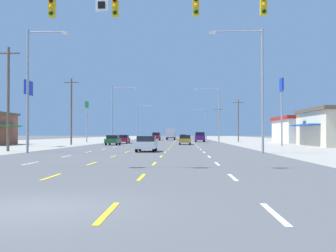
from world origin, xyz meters
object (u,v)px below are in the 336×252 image
streetlight_left_row_0 (31,83)px  sedan_far_left_midfar (123,139)px  sedan_center_turn_nearest (146,144)px  sedan_inner_right_mid (185,140)px  streetlight_right_row_0 (257,81)px  streetlight_right_row_1 (216,110)px  suv_inner_left_farther (156,136)px  pole_sign_right_row_1 (282,96)px  streetlight_left_row_1 (115,110)px  sedan_far_left_near (113,140)px  sedan_inner_right_farthest (184,137)px  pole_sign_left_row_2 (87,112)px  streetlight_right_row_2 (204,121)px  box_truck_center_turn_distant_a (171,133)px  pole_sign_left_row_1 (28,95)px  streetlight_left_row_2 (139,119)px  suv_far_right_far (200,137)px

streetlight_left_row_0 → sedan_far_left_midfar: bearing=85.4°
sedan_center_turn_nearest → sedan_inner_right_mid: same height
streetlight_left_row_0 → streetlight_right_row_0: size_ratio=1.01×
streetlight_right_row_1 → suv_inner_left_farther: bearing=116.1°
pole_sign_right_row_1 → suv_inner_left_farther: bearing=112.7°
streetlight_left_row_1 → sedan_far_left_near: bearing=-81.7°
streetlight_right_row_1 → pole_sign_right_row_1: bearing=-71.7°
suv_inner_left_farther → pole_sign_right_row_1: bearing=-67.3°
pole_sign_right_row_1 → streetlight_right_row_1: (-7.28, 21.97, -0.81)m
sedan_center_turn_nearest → sedan_inner_right_farthest: (3.56, 72.70, 0.00)m
sedan_inner_right_farthest → streetlight_left_row_1: streetlight_left_row_1 is taller
pole_sign_right_row_1 → streetlight_left_row_0: size_ratio=0.86×
sedan_center_turn_nearest → streetlight_right_row_0: streetlight_right_row_0 is taller
sedan_inner_right_mid → streetlight_right_row_1: bearing=69.2°
sedan_far_left_midfar → streetlight_right_row_1: size_ratio=0.43×
suv_inner_left_farther → pole_sign_left_row_2: (-12.02, -24.97, 4.96)m
suv_inner_left_farther → streetlight_right_row_2: 22.86m
box_truck_center_turn_distant_a → streetlight_right_row_2: (9.46, 10.03, 3.50)m
pole_sign_left_row_1 → streetlight_left_row_2: (7.09, 71.40, -0.82)m
sedan_far_left_midfar → streetlight_left_row_0: 37.37m
suv_inner_left_farther → streetlight_right_row_0: bearing=-79.7°
sedan_inner_right_mid → suv_far_right_far: 22.13m
sedan_far_left_near → sedan_far_left_midfar: 10.39m
sedan_center_turn_nearest → streetlight_left_row_0: bearing=-162.1°
suv_inner_left_farther → streetlight_right_row_1: size_ratio=0.47×
sedan_inner_right_mid → sedan_far_left_midfar: same height
suv_inner_left_farther → streetlight_right_row_0: 72.82m
sedan_far_left_near → streetlight_right_row_0: bearing=-57.8°
streetlight_left_row_1 → streetlight_left_row_2: (0.01, 44.92, -0.30)m
streetlight_right_row_0 → pole_sign_left_row_2: bearing=118.3°
sedan_far_left_midfar → pole_sign_right_row_1: pole_sign_right_row_1 is taller
sedan_inner_right_farthest → streetlight_left_row_0: size_ratio=0.42×
suv_far_right_far → streetlight_right_row_0: 51.36m
pole_sign_left_row_1 → sedan_far_left_near: bearing=39.5°
streetlight_right_row_0 → streetlight_left_row_2: (-19.35, 89.84, -0.27)m
sedan_center_turn_nearest → streetlight_left_row_2: (-9.60, 86.69, 5.17)m
sedan_far_left_midfar → streetlight_left_row_2: size_ratio=0.44×
streetlight_left_row_2 → pole_sign_right_row_1: bearing=-68.3°
box_truck_center_turn_distant_a → streetlight_right_row_0: streetlight_right_row_0 is taller
sedan_far_left_near → pole_sign_left_row_2: bearing=112.7°
sedan_inner_right_farthest → streetlight_left_row_0: bearing=-100.0°
streetlight_right_row_1 → sedan_far_left_midfar: bearing=-154.0°
sedan_center_turn_nearest → streetlight_right_row_2: bearing=83.7°
suv_far_right_far → suv_inner_left_farther: (-10.12, 20.45, 0.00)m
suv_inner_left_farther → streetlight_left_row_1: 27.77m
sedan_far_left_near → streetlight_right_row_1: (16.65, 18.44, 5.31)m
sedan_inner_right_mid → streetlight_left_row_2: (-13.30, 60.74, 5.17)m
sedan_far_left_near → pole_sign_left_row_2: (-8.37, 20.01, 5.23)m
sedan_inner_right_mid → box_truck_center_turn_distant_a: bearing=94.0°
suv_far_right_far → sedan_far_left_midfar: bearing=-133.9°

